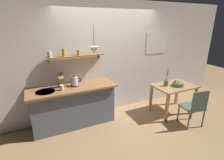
% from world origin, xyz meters
% --- Properties ---
extents(ground_plane, '(14.00, 14.00, 0.00)m').
position_xyz_m(ground_plane, '(0.00, 0.00, 0.00)').
color(ground_plane, '#A87F56').
extents(back_wall, '(6.80, 0.11, 2.70)m').
position_xyz_m(back_wall, '(0.20, 0.65, 1.35)').
color(back_wall, white).
rests_on(back_wall, ground_plane).
extents(kitchen_counter, '(1.83, 0.63, 0.91)m').
position_xyz_m(kitchen_counter, '(-1.00, 0.32, 0.46)').
color(kitchen_counter, slate).
rests_on(kitchen_counter, ground_plane).
extents(wall_shelf, '(1.21, 0.20, 0.30)m').
position_xyz_m(wall_shelf, '(-0.93, 0.49, 1.55)').
color(wall_shelf, brown).
extents(dining_table, '(1.00, 0.69, 0.74)m').
position_xyz_m(dining_table, '(1.38, -0.21, 0.61)').
color(dining_table, tan).
rests_on(dining_table, ground_plane).
extents(dining_chair_near, '(0.50, 0.47, 0.88)m').
position_xyz_m(dining_chair_near, '(1.34, -0.88, 0.49)').
color(dining_chair_near, '#4C6B5B').
rests_on(dining_chair_near, ground_plane).
extents(fruit_bowl, '(0.26, 0.26, 0.15)m').
position_xyz_m(fruit_bowl, '(1.43, -0.27, 0.79)').
color(fruit_bowl, slate).
rests_on(fruit_bowl, dining_table).
extents(twig_vase, '(0.11, 0.11, 0.46)m').
position_xyz_m(twig_vase, '(1.17, -0.14, 0.82)').
color(twig_vase, '#567056').
rests_on(twig_vase, dining_table).
extents(electric_kettle, '(0.26, 0.17, 0.22)m').
position_xyz_m(electric_kettle, '(-0.94, 0.34, 1.01)').
color(electric_kettle, black).
rests_on(electric_kettle, kitchen_counter).
extents(knife_block, '(0.10, 0.18, 0.32)m').
position_xyz_m(knife_block, '(-1.21, 0.40, 1.04)').
color(knife_block, tan).
rests_on(knife_block, kitchen_counter).
extents(coffee_mug_by_sink, '(0.13, 0.08, 0.11)m').
position_xyz_m(coffee_mug_by_sink, '(-1.22, 0.22, 0.97)').
color(coffee_mug_by_sink, white).
rests_on(coffee_mug_by_sink, kitchen_counter).
extents(pendant_lamp, '(0.22, 0.22, 0.57)m').
position_xyz_m(pendant_lamp, '(-0.52, 0.22, 1.67)').
color(pendant_lamp, black).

